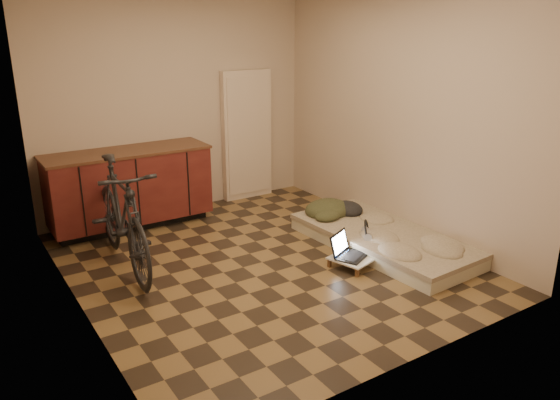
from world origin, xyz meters
TOP-DOWN VIEW (x-y plane):
  - room_shell at (0.00, 0.00)m, footprint 3.50×4.00m
  - cabinets at (-0.75, 1.70)m, footprint 1.84×0.62m
  - appliance_panel at (0.95, 1.94)m, footprint 0.70×0.10m
  - bicycle at (-1.18, 0.62)m, footprint 0.65×1.85m
  - futon at (1.30, -0.38)m, footprint 1.08×2.09m
  - clothing_pile at (1.20, 0.38)m, footprint 0.61×0.51m
  - headphones at (1.03, -0.38)m, footprint 0.34×0.34m
  - lap_desk at (0.80, -0.54)m, footprint 0.67×0.53m
  - laptop at (0.67, -0.52)m, footprint 0.42×0.40m
  - mouse at (0.98, -0.51)m, footprint 0.06×0.09m

SIDE VIEW (x-z plane):
  - lap_desk at x=0.80m, z-range 0.04..0.14m
  - futon at x=1.30m, z-range 0.00..0.18m
  - mouse at x=0.98m, z-range 0.10..0.13m
  - laptop at x=0.67m, z-range 0.04..0.26m
  - headphones at x=1.03m, z-range 0.18..0.34m
  - clothing_pile at x=1.20m, z-range 0.18..0.41m
  - cabinets at x=-0.75m, z-range 0.01..0.92m
  - bicycle at x=-1.18m, z-range 0.00..1.18m
  - appliance_panel at x=0.95m, z-range 0.00..1.70m
  - room_shell at x=0.00m, z-range 0.00..2.60m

